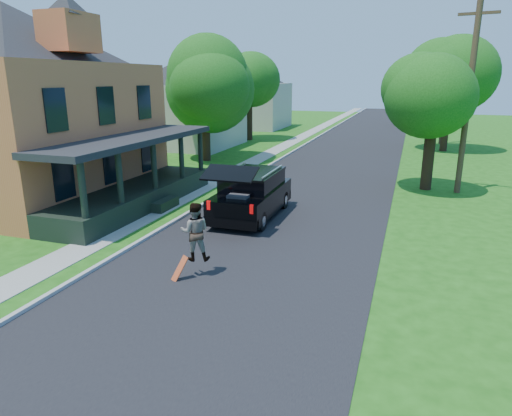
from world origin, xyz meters
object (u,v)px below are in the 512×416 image
(tree_right_near, at_px, (435,90))
(utility_pole_near, at_px, (469,97))
(skateboarder, at_px, (195,232))
(black_suv, at_px, (252,194))

(tree_right_near, distance_m, utility_pole_near, 1.58)
(tree_right_near, bearing_deg, skateboarder, -115.45)
(tree_right_near, xyz_separation_m, utility_pole_near, (1.52, -0.29, -0.32))
(black_suv, bearing_deg, utility_pole_near, 40.54)
(skateboarder, height_order, utility_pole_near, utility_pole_near)
(skateboarder, xyz_separation_m, utility_pole_near, (8.00, 13.32, 3.34))
(black_suv, relative_size, skateboarder, 3.17)
(black_suv, xyz_separation_m, utility_pole_near, (8.40, 7.30, 3.72))
(utility_pole_near, bearing_deg, black_suv, -127.06)
(black_suv, relative_size, tree_right_near, 0.74)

